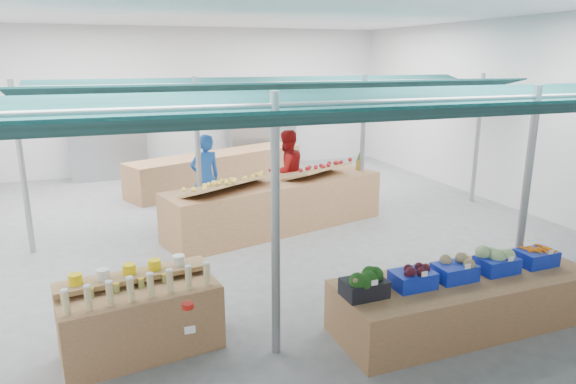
{
  "coord_description": "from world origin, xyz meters",
  "views": [
    {
      "loc": [
        -2.72,
        -9.05,
        3.33
      ],
      "look_at": [
        0.04,
        -1.6,
        1.24
      ],
      "focal_mm": 32.0,
      "sensor_mm": 36.0,
      "label": 1
    }
  ],
  "objects_px": {
    "fruit_counter": "(277,206)",
    "vendor_left": "(205,178)",
    "bottle_shelf": "(140,316)",
    "vendor_right": "(287,171)",
    "veg_counter": "(464,301)"
  },
  "relations": [
    {
      "from": "bottle_shelf",
      "to": "veg_counter",
      "type": "relative_size",
      "value": 0.55
    },
    {
      "from": "veg_counter",
      "to": "vendor_left",
      "type": "distance_m",
      "value": 5.96
    },
    {
      "from": "fruit_counter",
      "to": "vendor_left",
      "type": "height_order",
      "value": "vendor_left"
    },
    {
      "from": "veg_counter",
      "to": "fruit_counter",
      "type": "bearing_deg",
      "value": 101.76
    },
    {
      "from": "bottle_shelf",
      "to": "vendor_right",
      "type": "relative_size",
      "value": 1.02
    },
    {
      "from": "veg_counter",
      "to": "vendor_right",
      "type": "relative_size",
      "value": 1.86
    },
    {
      "from": "vendor_left",
      "to": "vendor_right",
      "type": "bearing_deg",
      "value": 165.23
    },
    {
      "from": "fruit_counter",
      "to": "vendor_right",
      "type": "bearing_deg",
      "value": 46.62
    },
    {
      "from": "fruit_counter",
      "to": "vendor_left",
      "type": "relative_size",
      "value": 2.5
    },
    {
      "from": "bottle_shelf",
      "to": "vendor_left",
      "type": "xyz_separation_m",
      "value": [
        1.73,
        4.69,
        0.48
      ]
    },
    {
      "from": "vendor_left",
      "to": "vendor_right",
      "type": "relative_size",
      "value": 1.0
    },
    {
      "from": "vendor_right",
      "to": "bottle_shelf",
      "type": "bearing_deg",
      "value": 38.26
    },
    {
      "from": "bottle_shelf",
      "to": "fruit_counter",
      "type": "bearing_deg",
      "value": 42.76
    },
    {
      "from": "veg_counter",
      "to": "vendor_right",
      "type": "bearing_deg",
      "value": 93.21
    },
    {
      "from": "veg_counter",
      "to": "vendor_left",
      "type": "xyz_separation_m",
      "value": [
        -2.17,
        5.52,
        0.58
      ]
    }
  ]
}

